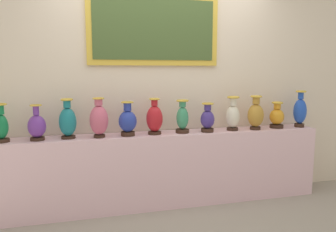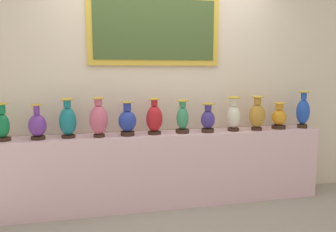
{
  "view_description": "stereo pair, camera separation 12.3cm",
  "coord_description": "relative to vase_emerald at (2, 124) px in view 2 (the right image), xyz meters",
  "views": [
    {
      "loc": [
        -0.89,
        -3.38,
        1.48
      ],
      "look_at": [
        0.0,
        0.0,
        1.0
      ],
      "focal_mm": 34.76,
      "sensor_mm": 36.0,
      "label": 1
    },
    {
      "loc": [
        -0.77,
        -3.41,
        1.48
      ],
      "look_at": [
        0.0,
        0.0,
        1.0
      ],
      "focal_mm": 34.76,
      "sensor_mm": 36.0,
      "label": 2
    }
  ],
  "objects": [
    {
      "name": "ground_plane",
      "position": [
        1.65,
        0.04,
        -0.97
      ],
      "size": [
        11.42,
        11.42,
        0.0
      ],
      "primitive_type": "plane",
      "color": "gray"
    },
    {
      "name": "display_shelf",
      "position": [
        1.65,
        0.04,
        -0.57
      ],
      "size": [
        3.52,
        0.35,
        0.81
      ],
      "primitive_type": "cube",
      "color": "beige",
      "rests_on": "ground_plane"
    },
    {
      "name": "back_wall",
      "position": [
        1.65,
        0.27,
        0.43
      ],
      "size": [
        5.42,
        0.14,
        2.77
      ],
      "color": "beige",
      "rests_on": "ground_plane"
    },
    {
      "name": "vase_emerald",
      "position": [
        0.0,
        0.0,
        0.0
      ],
      "size": [
        0.14,
        0.14,
        0.37
      ],
      "color": "#382319",
      "rests_on": "display_shelf"
    },
    {
      "name": "vase_violet",
      "position": [
        0.32,
        0.0,
        -0.02
      ],
      "size": [
        0.17,
        0.17,
        0.35
      ],
      "color": "#382319",
      "rests_on": "display_shelf"
    },
    {
      "name": "vase_teal",
      "position": [
        0.61,
        0.02,
        0.01
      ],
      "size": [
        0.17,
        0.17,
        0.4
      ],
      "color": "#382319",
      "rests_on": "display_shelf"
    },
    {
      "name": "vase_rose",
      "position": [
        0.91,
        -0.01,
        0.02
      ],
      "size": [
        0.19,
        0.19,
        0.41
      ],
      "color": "#382319",
      "rests_on": "display_shelf"
    },
    {
      "name": "vase_cobalt",
      "position": [
        1.2,
        -0.0,
        -0.01
      ],
      "size": [
        0.19,
        0.19,
        0.36
      ],
      "color": "#382319",
      "rests_on": "display_shelf"
    },
    {
      "name": "vase_crimson",
      "position": [
        1.49,
        0.01,
        0.01
      ],
      "size": [
        0.18,
        0.18,
        0.39
      ],
      "color": "#382319",
      "rests_on": "display_shelf"
    },
    {
      "name": "vase_jade",
      "position": [
        1.81,
        0.01,
        0.0
      ],
      "size": [
        0.15,
        0.15,
        0.36
      ],
      "color": "#382319",
      "rests_on": "display_shelf"
    },
    {
      "name": "vase_indigo",
      "position": [
        2.09,
        -0.01,
        -0.02
      ],
      "size": [
        0.15,
        0.15,
        0.33
      ],
      "color": "#382319",
      "rests_on": "display_shelf"
    },
    {
      "name": "vase_ivory",
      "position": [
        2.4,
        0.01,
        0.01
      ],
      "size": [
        0.15,
        0.15,
        0.39
      ],
      "color": "#382319",
      "rests_on": "display_shelf"
    },
    {
      "name": "vase_ochre",
      "position": [
        2.68,
        -0.01,
        0.01
      ],
      "size": [
        0.18,
        0.18,
        0.39
      ],
      "color": "#382319",
      "rests_on": "display_shelf"
    },
    {
      "name": "vase_amber",
      "position": [
        2.98,
        0.02,
        -0.02
      ],
      "size": [
        0.17,
        0.17,
        0.31
      ],
      "color": "#382319",
      "rests_on": "display_shelf"
    },
    {
      "name": "vase_sapphire",
      "position": [
        3.28,
        0.01,
        0.04
      ],
      "size": [
        0.15,
        0.15,
        0.44
      ],
      "color": "#382319",
      "rests_on": "display_shelf"
    }
  ]
}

